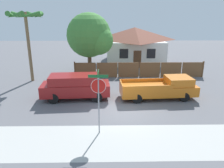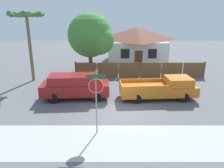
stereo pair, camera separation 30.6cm
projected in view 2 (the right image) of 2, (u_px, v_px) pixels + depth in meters
name	position (u px, v px, depth m)	size (l,w,h in m)	color
ground_plane	(122.00, 111.00, 14.19)	(80.00, 80.00, 0.00)	slate
sidewalk_strip	(125.00, 141.00, 10.76)	(36.00, 3.20, 0.01)	#B2B2AD
wooden_fence	(141.00, 70.00, 21.49)	(12.80, 0.12, 1.59)	brown
house	(137.00, 44.00, 28.15)	(7.58, 7.24, 4.43)	white
oak_tree	(93.00, 36.00, 21.81)	(4.65, 4.43, 6.21)	brown
palm_tree	(28.00, 21.00, 19.15)	(3.06, 3.28, 6.26)	brown
red_suv	(76.00, 86.00, 15.97)	(5.02, 2.20, 1.82)	maroon
orange_pickup	(162.00, 88.00, 16.02)	(5.64, 2.27, 1.61)	orange
stop_sign	(97.00, 92.00, 10.85)	(0.99, 0.89, 3.36)	gray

